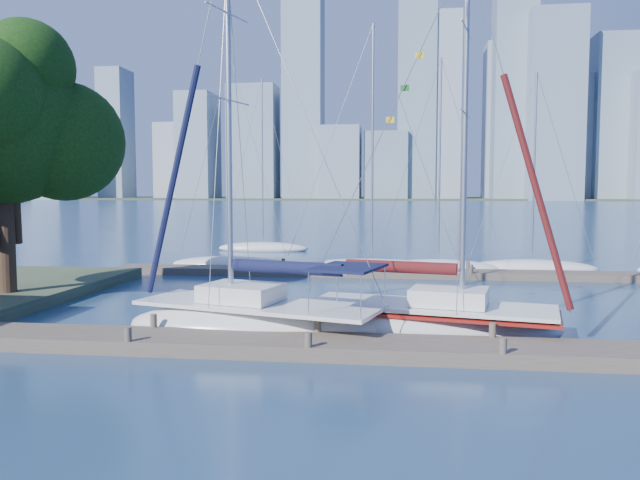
# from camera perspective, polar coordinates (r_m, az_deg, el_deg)

# --- Properties ---
(ground) EXTENTS (700.00, 700.00, 0.00)m
(ground) POSITION_cam_1_polar(r_m,az_deg,el_deg) (17.67, -0.64, -10.31)
(ground) COLOR #18344F
(ground) RESTS_ON ground
(near_dock) EXTENTS (26.00, 2.00, 0.40)m
(near_dock) POSITION_cam_1_polar(r_m,az_deg,el_deg) (17.62, -0.64, -9.68)
(near_dock) COLOR #4A4036
(near_dock) RESTS_ON ground
(far_dock) EXTENTS (30.00, 1.80, 0.36)m
(far_dock) POSITION_cam_1_polar(r_m,az_deg,el_deg) (33.20, 6.61, -3.02)
(far_dock) COLOR #4A4036
(far_dock) RESTS_ON ground
(far_shore) EXTENTS (800.00, 100.00, 1.50)m
(far_shore) POSITION_cam_1_polar(r_m,az_deg,el_deg) (336.95, 6.88, 3.74)
(far_shore) COLOR #38472D
(far_shore) RESTS_ON ground
(tree) EXTENTS (8.55, 7.78, 10.99)m
(tree) POSITION_cam_1_polar(r_m,az_deg,el_deg) (27.59, -27.05, 9.84)
(tree) COLOR black
(tree) RESTS_ON ground
(sailboat_navy) EXTENTS (8.86, 4.95, 13.17)m
(sailboat_navy) POSITION_cam_1_polar(r_m,az_deg,el_deg) (19.84, -5.70, -5.67)
(sailboat_navy) COLOR silver
(sailboat_navy) RESTS_ON ground
(sailboat_maroon) EXTENTS (8.56, 4.33, 12.27)m
(sailboat_maroon) POSITION_cam_1_polar(r_m,az_deg,el_deg) (19.99, 10.13, -5.84)
(sailboat_maroon) COLOR silver
(sailboat_maroon) RESTS_ON ground
(bg_boat_0) EXTENTS (7.52, 4.07, 12.62)m
(bg_boat_0) POSITION_cam_1_polar(r_m,az_deg,el_deg) (37.10, -8.06, -2.15)
(bg_boat_0) COLOR silver
(bg_boat_0) RESTS_ON ground
(bg_boat_2) EXTENTS (9.32, 3.46, 13.74)m
(bg_boat_2) POSITION_cam_1_polar(r_m,az_deg,el_deg) (34.09, 4.74, -2.64)
(bg_boat_2) COLOR silver
(bg_boat_2) RESTS_ON ground
(bg_boat_3) EXTENTS (7.08, 3.50, 12.05)m
(bg_boat_3) POSITION_cam_1_polar(r_m,az_deg,el_deg) (35.30, 10.75, -2.51)
(bg_boat_3) COLOR silver
(bg_boat_3) RESTS_ON ground
(bg_boat_4) EXTENTS (7.47, 3.77, 11.30)m
(bg_boat_4) POSITION_cam_1_polar(r_m,az_deg,el_deg) (36.65, 18.78, -2.43)
(bg_boat_4) COLOR silver
(bg_boat_4) RESTS_ON ground
(bg_boat_6) EXTENTS (7.13, 3.93, 13.06)m
(bg_boat_6) POSITION_cam_1_polar(r_m,az_deg,el_deg) (47.20, -5.24, -0.69)
(bg_boat_6) COLOR silver
(bg_boat_6) RESTS_ON ground
(skyline) EXTENTS (501.76, 51.31, 102.50)m
(skyline) POSITION_cam_1_polar(r_m,az_deg,el_deg) (309.21, 11.12, 10.16)
(skyline) COLOR gray
(skyline) RESTS_ON ground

